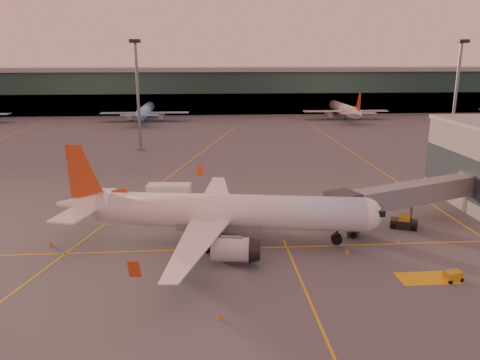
{
  "coord_description": "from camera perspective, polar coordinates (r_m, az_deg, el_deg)",
  "views": [
    {
      "loc": [
        -4.36,
        -46.09,
        22.09
      ],
      "look_at": [
        0.36,
        17.62,
        5.0
      ],
      "focal_mm": 35.0,
      "sensor_mm": 36.0,
      "label": 1
    }
  ],
  "objects": [
    {
      "name": "cone_tail",
      "position": [
        61.08,
        -22.16,
        -7.1
      ],
      "size": [
        0.47,
        0.47,
        0.6
      ],
      "color": "orange",
      "rests_on": "ground"
    },
    {
      "name": "catering_truck",
      "position": [
        66.32,
        -8.57,
        -2.23
      ],
      "size": [
        6.25,
        3.24,
        4.69
      ],
      "rotation": [
        0.0,
        0.0,
        -0.09
      ],
      "color": "#B03C19",
      "rests_on": "ground"
    },
    {
      "name": "cone_fwd",
      "position": [
        55.84,
        12.92,
        -8.39
      ],
      "size": [
        0.5,
        0.5,
        0.64
      ],
      "color": "orange",
      "rests_on": "ground"
    },
    {
      "name": "pushback_tug",
      "position": [
        65.55,
        19.34,
        -4.95
      ],
      "size": [
        3.83,
        3.03,
        1.74
      ],
      "rotation": [
        0.0,
        0.0,
        -0.43
      ],
      "color": "black",
      "rests_on": "ground"
    },
    {
      "name": "cone_nose",
      "position": [
        60.58,
        18.86,
        -6.99
      ],
      "size": [
        0.43,
        0.43,
        0.55
      ],
      "color": "orange",
      "rests_on": "ground"
    },
    {
      "name": "mast_east_near",
      "position": [
        123.53,
        24.91,
        10.26
      ],
      "size": [
        2.4,
        2.4,
        25.6
      ],
      "color": "slate",
      "rests_on": "ground"
    },
    {
      "name": "cone_wing_right",
      "position": [
        42.12,
        -2.49,
        -16.3
      ],
      "size": [
        0.39,
        0.39,
        0.5
      ],
      "color": "orange",
      "rests_on": "ground"
    },
    {
      "name": "jet_bridge",
      "position": [
        67.24,
        21.09,
        -1.59
      ],
      "size": [
        26.18,
        12.95,
        5.87
      ],
      "color": "slate",
      "rests_on": "ground"
    },
    {
      "name": "terminal",
      "position": [
        188.41,
        -2.96,
        10.9
      ],
      "size": [
        400.0,
        20.0,
        17.6
      ],
      "color": "#19382D",
      "rests_on": "ground"
    },
    {
      "name": "ground",
      "position": [
        51.3,
        1.07,
        -10.53
      ],
      "size": [
        600.0,
        600.0,
        0.0
      ],
      "primitive_type": "plane",
      "color": "#4C4F54",
      "rests_on": "ground"
    },
    {
      "name": "main_airplane",
      "position": [
        56.21,
        -2.62,
        -3.97
      ],
      "size": [
        39.28,
        35.58,
        11.88
      ],
      "rotation": [
        0.0,
        0.0,
        -0.15
      ],
      "color": "white",
      "rests_on": "ground"
    },
    {
      "name": "distant_aircraft_row",
      "position": [
        166.41,
        -10.02,
        7.12
      ],
      "size": [
        290.0,
        34.0,
        13.0
      ],
      "color": "#81C0D9",
      "rests_on": "ground"
    },
    {
      "name": "mast_west_near",
      "position": [
        113.41,
        -12.39,
        10.98
      ],
      "size": [
        2.4,
        2.4,
        25.6
      ],
      "color": "slate",
      "rests_on": "ground"
    },
    {
      "name": "gpu_cart",
      "position": [
        52.68,
        24.53,
        -10.65
      ],
      "size": [
        2.04,
        1.54,
        1.06
      ],
      "rotation": [
        0.0,
        0.0,
        0.28
      ],
      "color": "#BD8E17",
      "rests_on": "ground"
    },
    {
      "name": "taxi_markings",
      "position": [
        93.28,
        -5.94,
        1.2
      ],
      "size": [
        100.12,
        173.0,
        0.01
      ],
      "color": "gold",
      "rests_on": "ground"
    },
    {
      "name": "cone_wing_left",
      "position": [
        73.82,
        -3.55,
        -2.26
      ],
      "size": [
        0.42,
        0.42,
        0.54
      ],
      "color": "orange",
      "rests_on": "ground"
    }
  ]
}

